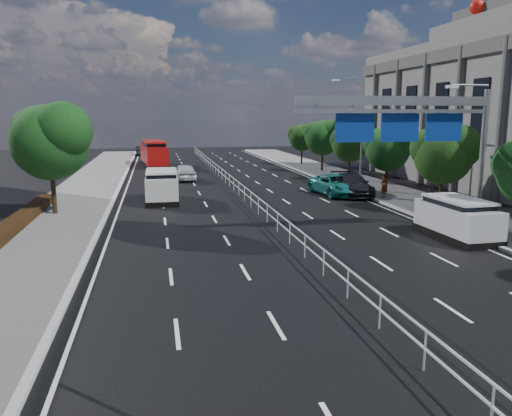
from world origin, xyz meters
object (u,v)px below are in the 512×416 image
object	(u,v)px
red_bus	(154,153)
pedestrian_b	(430,185)
white_minivan	(162,186)
near_car_silver	(184,172)
silver_minivan	(457,218)
pedestrian_a	(384,186)
parked_car_teal	(336,185)
overhead_gantry	(415,121)
parked_car_dark	(352,185)
near_car_dark	(141,151)

from	to	relation	value
red_bus	pedestrian_b	size ratio (longest dim) A/B	6.25
white_minivan	near_car_silver	distance (m)	11.37
silver_minivan	pedestrian_a	distance (m)	11.19
parked_car_teal	white_minivan	bearing A→B (deg)	174.53
overhead_gantry	parked_car_dark	bearing A→B (deg)	82.36
red_bus	parked_car_teal	world-z (taller)	red_bus
white_minivan	pedestrian_b	xyz separation A→B (m)	(19.04, -2.24, -0.13)
near_car_dark	pedestrian_a	distance (m)	46.74
overhead_gantry	silver_minivan	distance (m)	5.20
parked_car_dark	parked_car_teal	bearing A→B (deg)	169.55
overhead_gantry	pedestrian_a	size ratio (longest dim) A/B	6.09
parked_car_teal	parked_car_dark	xyz separation A→B (m)	(1.13, -0.32, 0.04)
parked_car_teal	parked_car_dark	distance (m)	1.17
parked_car_teal	near_car_silver	bearing A→B (deg)	127.69
white_minivan	pedestrian_b	distance (m)	19.17
silver_minivan	pedestrian_b	size ratio (longest dim) A/B	2.95
overhead_gantry	near_car_dark	world-z (taller)	overhead_gantry
near_car_dark	pedestrian_a	bearing A→B (deg)	109.36
near_car_dark	silver_minivan	xyz separation A→B (m)	(16.30, -54.33, 0.24)
near_car_silver	pedestrian_a	bearing A→B (deg)	129.60
white_minivan	near_car_silver	bearing A→B (deg)	79.60
red_bus	pedestrian_b	world-z (taller)	red_bus
overhead_gantry	pedestrian_b	bearing A→B (deg)	54.93
overhead_gantry	parked_car_dark	distance (m)	12.68
pedestrian_b	pedestrian_a	bearing A→B (deg)	-2.24
white_minivan	silver_minivan	world-z (taller)	white_minivan
red_bus	parked_car_dark	xyz separation A→B (m)	(14.48, -25.05, -0.75)
white_minivan	parked_car_teal	bearing A→B (deg)	1.77
overhead_gantry	near_car_silver	bearing A→B (deg)	113.98
red_bus	pedestrian_a	xyz separation A→B (m)	(15.95, -27.33, -0.56)
overhead_gantry	white_minivan	size ratio (longest dim) A/B	2.02
parked_car_dark	pedestrian_b	world-z (taller)	pedestrian_b
white_minivan	parked_car_dark	xyz separation A→B (m)	(13.94, -0.10, -0.28)
pedestrian_a	overhead_gantry	bearing A→B (deg)	35.91
red_bus	silver_minivan	bearing A→B (deg)	-75.13
pedestrian_a	silver_minivan	bearing A→B (deg)	46.31
pedestrian_a	parked_car_teal	bearing A→B (deg)	-81.11
parked_car_dark	white_minivan	bearing A→B (deg)	-174.99
near_car_dark	silver_minivan	world-z (taller)	silver_minivan
red_bus	pedestrian_b	distance (m)	33.51
pedestrian_a	near_car_dark	bearing A→B (deg)	-103.79
near_car_silver	parked_car_dark	xyz separation A→B (m)	(11.74, -11.25, 0.03)
parked_car_dark	pedestrian_b	distance (m)	5.53
white_minivan	pedestrian_a	xyz separation A→B (m)	(15.41, -2.37, -0.09)
near_car_silver	silver_minivan	xyz separation A→B (m)	(11.74, -24.62, 0.20)
overhead_gantry	red_bus	size ratio (longest dim) A/B	1.02
near_car_dark	pedestrian_b	distance (m)	48.12
overhead_gantry	near_car_dark	size ratio (longest dim) A/B	2.33
near_car_silver	parked_car_dark	distance (m)	16.26
overhead_gantry	pedestrian_a	distance (m)	10.87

